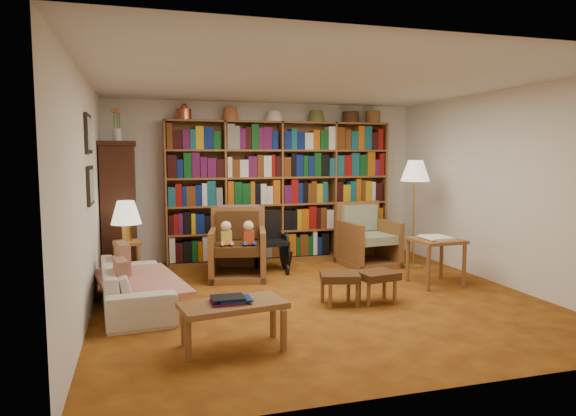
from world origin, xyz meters
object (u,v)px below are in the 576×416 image
object	(u,v)px
footstool_a	(340,279)
coffee_table	(233,309)
floor_lamp	(415,175)
footstool_b	(377,277)
wheelchair	(270,244)
armchair_leather	(236,248)
side_table_papers	(436,246)
sofa	(135,286)
armchair_sage	(366,241)
side_table_lamp	(127,254)

from	to	relation	value
footstool_a	coffee_table	bearing A→B (deg)	-145.22
floor_lamp	footstool_b	distance (m)	2.30
wheelchair	footstool_b	xyz separation A→B (m)	(0.77, -1.93, -0.10)
armchair_leather	footstool_a	xyz separation A→B (m)	(0.87, -1.65, -0.10)
floor_lamp	coffee_table	size ratio (longest dim) A/B	1.67
armchair_leather	side_table_papers	xyz separation A→B (m)	(2.38, -1.17, 0.12)
sofa	footstool_b	xyz separation A→B (m)	(2.64, -0.55, 0.05)
armchair_sage	side_table_papers	bearing A→B (deg)	-76.70
footstool_b	coffee_table	world-z (taller)	coffee_table
armchair_sage	side_table_papers	world-z (taller)	armchair_sage
armchair_leather	side_table_papers	world-z (taller)	armchair_leather
side_table_lamp	armchair_sage	size ratio (longest dim) A/B	0.60
armchair_sage	footstool_b	distance (m)	2.08
sofa	wheelchair	size ratio (longest dim) A/B	1.98
footstool_a	coffee_table	xyz separation A→B (m)	(-1.38, -0.96, 0.06)
wheelchair	floor_lamp	size ratio (longest dim) A/B	0.54
side_table_lamp	footstool_a	distance (m)	2.82
armchair_leather	footstool_b	xyz separation A→B (m)	(1.30, -1.69, -0.10)
footstool_b	coffee_table	size ratio (longest dim) A/B	0.50
side_table_lamp	coffee_table	world-z (taller)	side_table_lamp
footstool_a	coffee_table	world-z (taller)	coffee_table
sofa	footstool_a	distance (m)	2.26
armchair_leather	coffee_table	distance (m)	2.66
side_table_lamp	floor_lamp	world-z (taller)	floor_lamp
wheelchair	footstool_a	bearing A→B (deg)	-79.92
side_table_lamp	floor_lamp	bearing A→B (deg)	-1.98
armchair_leather	footstool_a	distance (m)	1.87
floor_lamp	side_table_papers	xyz separation A→B (m)	(-0.25, -1.00, -0.86)
armchair_leather	footstool_b	bearing A→B (deg)	-52.42
side_table_papers	footstool_a	distance (m)	1.61
wheelchair	footstool_b	size ratio (longest dim) A/B	1.79
side_table_lamp	wheelchair	bearing A→B (deg)	7.71
armchair_sage	floor_lamp	world-z (taller)	floor_lamp
side_table_lamp	footstool_b	distance (m)	3.21
sofa	coffee_table	xyz separation A→B (m)	(0.83, -1.47, 0.10)
floor_lamp	footstool_a	size ratio (longest dim) A/B	3.16
side_table_papers	coffee_table	xyz separation A→B (m)	(-2.89, -1.44, -0.16)
sofa	footstool_a	size ratio (longest dim) A/B	3.39
armchair_sage	wheelchair	bearing A→B (deg)	-179.93
armchair_sage	footstool_a	size ratio (longest dim) A/B	1.88
coffee_table	wheelchair	bearing A→B (deg)	69.93
sofa	side_table_papers	bearing A→B (deg)	-95.32
armchair_sage	wheelchair	size ratio (longest dim) A/B	1.10
side_table_papers	coffee_table	size ratio (longest dim) A/B	0.66
armchair_leather	coffee_table	size ratio (longest dim) A/B	1.01
side_table_lamp	coffee_table	size ratio (longest dim) A/B	0.59
sofa	side_table_papers	xyz separation A→B (m)	(3.72, -0.02, 0.26)
side_table_lamp	coffee_table	distance (m)	2.74
wheelchair	footstool_a	world-z (taller)	wheelchair
footstool_b	wheelchair	bearing A→B (deg)	111.76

